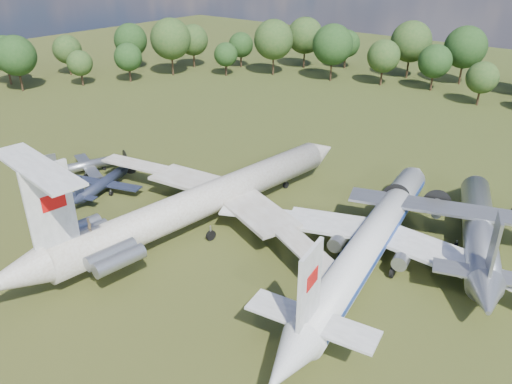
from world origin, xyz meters
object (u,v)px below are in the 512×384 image
Objects in this scene: il62_airliner at (207,205)px; small_prop_northwest at (85,168)px; an12_transport at (478,233)px; small_prop_west at (103,186)px; tu104_jet at (371,245)px; person_on_il62 at (89,224)px.

il62_airliner is 3.87× the size of small_prop_northwest.
small_prop_west is (-47.23, -18.78, -1.11)m from an12_transport.
il62_airliner is 21.23m from tu104_jet.
il62_airliner is at bearing -9.51° from small_prop_west.
tu104_jet reaches higher than small_prop_northwest.
small_prop_northwest is at bearing -37.46° from person_on_il62.
small_prop_west is at bearing -164.42° from il62_airliner.
small_prop_west is 1.06× the size of small_prop_northwest.
il62_airliner is at bearing -175.90° from tu104_jet.
il62_airliner reaches higher than an12_transport.
tu104_jet is 31.71× the size of person_on_il62.
tu104_jet is (20.64, 4.95, -0.29)m from il62_airliner.
an12_transport reaches higher than small_prop_west.
small_prop_northwest is at bearing -172.27° from il62_airliner.
person_on_il62 is at bearing -146.67° from tu104_jet.
person_on_il62 is (-1.72, -15.70, 3.62)m from il62_airliner.
small_prop_northwest is at bearing 144.97° from small_prop_west.
an12_transport is 44.26m from person_on_il62.
an12_transport is at bearing 34.77° from il62_airliner.
il62_airliner is 3.66× the size of small_prop_west.
person_on_il62 reaches higher than small_prop_west.
tu104_jet is 30.69m from person_on_il62.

